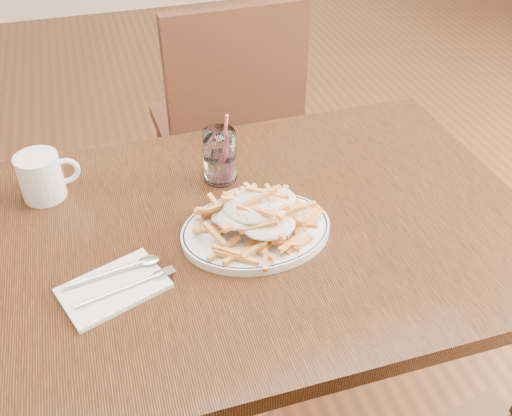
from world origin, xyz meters
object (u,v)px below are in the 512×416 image
object	(u,v)px
chair_far	(229,118)
coffee_mug	(42,176)
loaded_fries	(256,212)
water_glass	(220,159)
table	(252,252)
fries_plate	(256,231)

from	to	relation	value
chair_far	coffee_mug	xyz separation A→B (m)	(-0.56, -0.56, 0.25)
loaded_fries	water_glass	distance (m)	0.22
loaded_fries	coffee_mug	xyz separation A→B (m)	(-0.41, 0.26, -0.01)
table	chair_far	world-z (taller)	chair_far
fries_plate	water_glass	distance (m)	0.22
fries_plate	loaded_fries	bearing A→B (deg)	131.16
chair_far	loaded_fries	xyz separation A→B (m)	(-0.15, -0.82, 0.26)
loaded_fries	table	bearing A→B (deg)	90.00
chair_far	coffee_mug	world-z (taller)	chair_far
table	loaded_fries	world-z (taller)	loaded_fries
loaded_fries	coffee_mug	distance (m)	0.49
coffee_mug	water_glass	bearing A→B (deg)	-7.13
fries_plate	water_glass	bearing A→B (deg)	95.59
table	coffee_mug	size ratio (longest dim) A/B	9.07
fries_plate	loaded_fries	distance (m)	0.05
fries_plate	coffee_mug	bearing A→B (deg)	147.30
loaded_fries	water_glass	bearing A→B (deg)	95.59
chair_far	water_glass	size ratio (longest dim) A/B	5.76
chair_far	table	bearing A→B (deg)	-100.86
table	chair_far	bearing A→B (deg)	79.14
fries_plate	water_glass	size ratio (longest dim) A/B	2.03
fries_plate	loaded_fries	size ratio (longest dim) A/B	1.17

